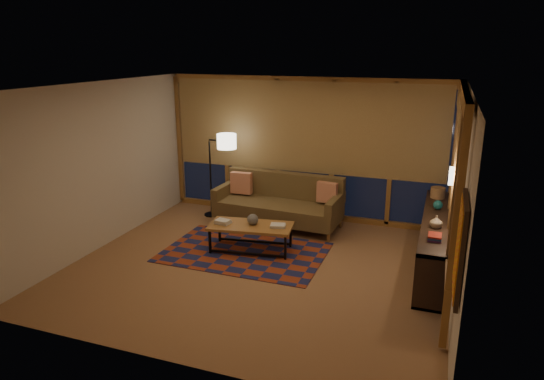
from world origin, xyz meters
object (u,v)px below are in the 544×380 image
(bookshelf, at_px, (434,241))
(sofa, at_px, (278,202))
(floor_lamp, at_px, (210,174))
(coffee_table, at_px, (251,238))

(bookshelf, bearing_deg, sofa, 164.98)
(floor_lamp, distance_m, bookshelf, 4.34)
(sofa, xyz_separation_m, floor_lamp, (-1.44, 0.14, 0.36))
(sofa, height_order, coffee_table, sofa)
(sofa, height_order, bookshelf, sofa)
(sofa, relative_size, bookshelf, 0.76)
(coffee_table, relative_size, bookshelf, 0.44)
(sofa, relative_size, coffee_table, 1.71)
(sofa, bearing_deg, floor_lamp, 177.78)
(coffee_table, height_order, bookshelf, bookshelf)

